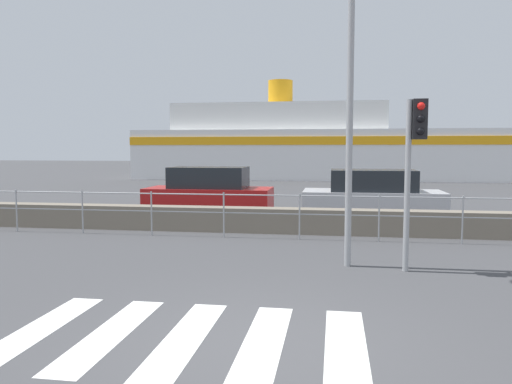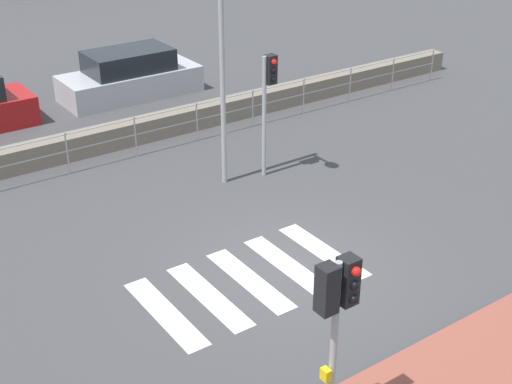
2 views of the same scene
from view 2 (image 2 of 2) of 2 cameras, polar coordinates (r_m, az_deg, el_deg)
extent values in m
plane|color=#424244|center=(13.93, 2.38, -5.93)|extent=(160.00, 160.00, 0.00)
cube|color=#934C3D|center=(11.58, 15.13, -14.53)|extent=(24.00, 1.80, 0.12)
cube|color=silver|center=(12.77, -7.28, -9.58)|extent=(0.45, 2.40, 0.01)
cube|color=silver|center=(13.11, -3.79, -8.29)|extent=(0.45, 2.40, 0.01)
cube|color=silver|center=(13.51, -0.52, -7.05)|extent=(0.45, 2.40, 0.01)
cube|color=silver|center=(13.96, 2.54, -5.86)|extent=(0.45, 2.40, 0.01)
cube|color=silver|center=(14.44, 5.40, -4.73)|extent=(0.45, 2.40, 0.01)
cube|color=slate|center=(19.41, -10.72, 4.54)|extent=(24.45, 0.55, 0.63)
cylinder|color=#9EA0A3|center=(18.41, -9.74, 5.80)|extent=(22.01, 0.03, 0.03)
cylinder|color=#9EA0A3|center=(18.57, -9.63, 4.54)|extent=(22.01, 0.03, 0.03)
cylinder|color=#9EA0A3|center=(17.96, -14.86, 3.01)|extent=(0.04, 0.04, 1.10)
cylinder|color=#9EA0A3|center=(18.59, -9.62, 4.38)|extent=(0.04, 0.04, 1.10)
cylinder|color=#9EA0A3|center=(19.37, -4.75, 5.62)|extent=(0.04, 0.04, 1.10)
cylinder|color=#9EA0A3|center=(20.29, -0.26, 6.71)|extent=(0.04, 0.04, 1.10)
cylinder|color=#9EA0A3|center=(21.33, 3.82, 7.68)|extent=(0.04, 0.04, 1.10)
cylinder|color=#9EA0A3|center=(22.46, 7.53, 8.51)|extent=(0.04, 0.04, 1.10)
cylinder|color=#9EA0A3|center=(23.69, 10.88, 9.23)|extent=(0.04, 0.04, 1.10)
cylinder|color=#9EA0A3|center=(24.99, 13.90, 9.85)|extent=(0.04, 0.04, 1.10)
cylinder|color=#9EA0A3|center=(9.73, 6.20, -12.53)|extent=(0.10, 0.10, 2.79)
cube|color=black|center=(9.00, 5.71, -7.75)|extent=(0.24, 0.24, 0.68)
sphere|color=red|center=(8.97, 5.19, -6.24)|extent=(0.13, 0.13, 0.13)
sphere|color=black|center=(9.09, 5.14, -7.35)|extent=(0.13, 0.13, 0.13)
sphere|color=black|center=(9.21, 5.08, -8.43)|extent=(0.13, 0.13, 0.13)
cube|color=black|center=(9.20, 7.34, -7.04)|extent=(0.24, 0.24, 0.68)
sphere|color=red|center=(9.00, 8.01, -6.32)|extent=(0.13, 0.13, 0.13)
sphere|color=black|center=(9.11, 7.92, -7.43)|extent=(0.13, 0.13, 0.13)
sphere|color=black|center=(9.23, 7.84, -8.51)|extent=(0.13, 0.13, 0.13)
cube|color=yellow|center=(9.89, 5.61, -14.32)|extent=(0.10, 0.14, 0.18)
cylinder|color=#9EA0A3|center=(16.94, 0.66, 5.95)|extent=(0.10, 0.10, 2.99)
cube|color=black|center=(16.66, 1.16, 9.78)|extent=(0.24, 0.24, 0.68)
sphere|color=red|center=(16.49, 1.46, 10.36)|extent=(0.13, 0.13, 0.13)
sphere|color=black|center=(16.55, 1.45, 9.66)|extent=(0.13, 0.13, 0.13)
sphere|color=black|center=(16.62, 1.44, 8.97)|extent=(0.13, 0.13, 0.13)
cylinder|color=#9EA0A3|center=(16.15, -2.72, 10.07)|extent=(0.12, 0.12, 5.76)
cube|color=#BCBCC1|center=(23.19, -10.01, 8.56)|extent=(4.36, 1.80, 0.82)
cube|color=#1E2328|center=(22.98, -10.16, 10.32)|extent=(2.61, 1.59, 0.67)
camera|label=1|loc=(10.42, 24.45, -7.12)|focal=35.00mm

